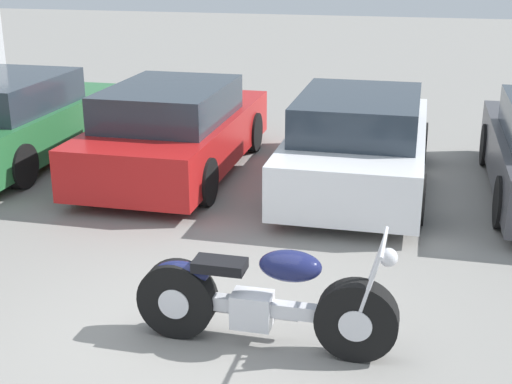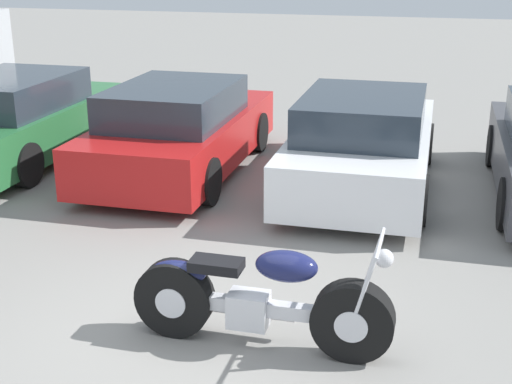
# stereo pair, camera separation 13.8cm
# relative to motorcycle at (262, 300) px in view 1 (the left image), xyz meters

# --- Properties ---
(ground_plane) EXTENTS (60.00, 60.00, 0.00)m
(ground_plane) POSITION_rel_motorcycle_xyz_m (-0.57, -0.14, -0.42)
(ground_plane) COLOR gray
(motorcycle) EXTENTS (2.22, 0.62, 1.06)m
(motorcycle) POSITION_rel_motorcycle_xyz_m (0.00, 0.00, 0.00)
(motorcycle) COLOR black
(motorcycle) RESTS_ON ground_plane
(parked_car_green) EXTENTS (1.87, 4.29, 1.34)m
(parked_car_green) POSITION_rel_motorcycle_xyz_m (-5.01, 4.53, 0.22)
(parked_car_green) COLOR #286B38
(parked_car_green) RESTS_ON ground_plane
(parked_car_red) EXTENTS (1.87, 4.29, 1.34)m
(parked_car_red) POSITION_rel_motorcycle_xyz_m (-2.32, 4.46, 0.22)
(parked_car_red) COLOR red
(parked_car_red) RESTS_ON ground_plane
(parked_car_white) EXTENTS (1.87, 4.29, 1.34)m
(parked_car_white) POSITION_rel_motorcycle_xyz_m (0.37, 4.41, 0.22)
(parked_car_white) COLOR white
(parked_car_white) RESTS_ON ground_plane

